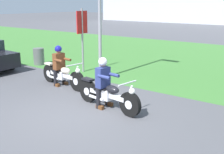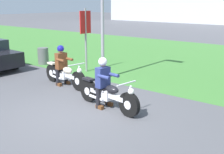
# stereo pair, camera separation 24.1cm
# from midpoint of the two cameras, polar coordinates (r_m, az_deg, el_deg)

# --- Properties ---
(ground) EXTENTS (120.00, 120.00, 0.00)m
(ground) POSITION_cam_midpoint_polar(r_m,az_deg,el_deg) (7.43, -8.94, -7.70)
(ground) COLOR #4C4C51
(grass_verge) EXTENTS (60.00, 12.00, 0.01)m
(grass_verge) POSITION_cam_midpoint_polar(r_m,az_deg,el_deg) (14.94, 16.56, 3.33)
(grass_verge) COLOR #3D7533
(grass_verge) RESTS_ON ground
(motorcycle_lead) EXTENTS (2.25, 0.66, 0.88)m
(motorcycle_lead) POSITION_cam_midpoint_polar(r_m,az_deg,el_deg) (7.68, -1.77, -3.62)
(motorcycle_lead) COLOR black
(motorcycle_lead) RESTS_ON ground
(rider_lead) EXTENTS (0.59, 0.51, 1.40)m
(rider_lead) POSITION_cam_midpoint_polar(r_m,az_deg,el_deg) (7.68, -2.65, -0.32)
(rider_lead) COLOR black
(rider_lead) RESTS_ON ground
(motorcycle_follow) EXTENTS (2.22, 0.66, 0.88)m
(motorcycle_follow) POSITION_cam_midpoint_polar(r_m,az_deg,el_deg) (9.91, -10.62, 0.39)
(motorcycle_follow) COLOR black
(motorcycle_follow) RESTS_ON ground
(rider_follow) EXTENTS (0.59, 0.51, 1.40)m
(rider_follow) POSITION_cam_midpoint_polar(r_m,az_deg,el_deg) (9.95, -11.29, 2.93)
(rider_follow) COLOR black
(rider_follow) RESTS_ON ground
(trash_can) EXTENTS (0.49, 0.49, 0.77)m
(trash_can) POSITION_cam_midpoint_polar(r_m,az_deg,el_deg) (13.64, -15.06, 4.03)
(trash_can) COLOR #595E5B
(trash_can) RESTS_ON ground
(sign_banner) EXTENTS (0.08, 0.60, 2.60)m
(sign_banner) POSITION_cam_midpoint_polar(r_m,az_deg,el_deg) (11.68, -6.64, 9.33)
(sign_banner) COLOR gray
(sign_banner) RESTS_ON ground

